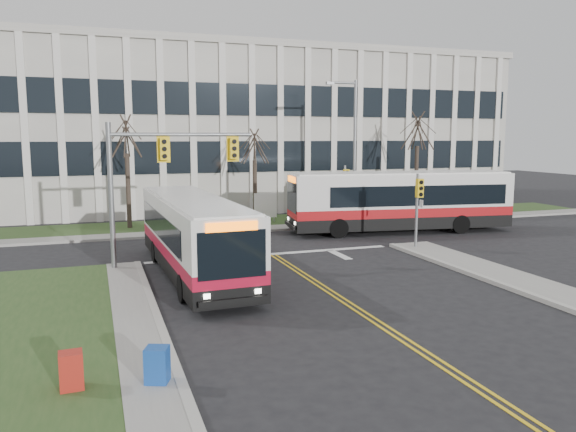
# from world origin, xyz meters

# --- Properties ---
(ground) EXTENTS (120.00, 120.00, 0.00)m
(ground) POSITION_xyz_m (0.00, 0.00, 0.00)
(ground) COLOR black
(ground) RESTS_ON ground
(sidewalk_west) EXTENTS (1.20, 26.00, 0.14)m
(sidewalk_west) POSITION_xyz_m (-7.00, -5.00, 0.07)
(sidewalk_west) COLOR #9E9B93
(sidewalk_west) RESTS_ON ground
(sidewalk_cross) EXTENTS (44.00, 1.60, 0.14)m
(sidewalk_cross) POSITION_xyz_m (5.00, 15.20, 0.07)
(sidewalk_cross) COLOR #9E9B93
(sidewalk_cross) RESTS_ON ground
(building_lawn) EXTENTS (44.00, 5.00, 0.12)m
(building_lawn) POSITION_xyz_m (5.00, 18.00, 0.06)
(building_lawn) COLOR #2C481E
(building_lawn) RESTS_ON ground
(office_building) EXTENTS (40.00, 16.00, 12.00)m
(office_building) POSITION_xyz_m (5.00, 30.00, 6.00)
(office_building) COLOR beige
(office_building) RESTS_ON ground
(mast_arm_signal) EXTENTS (6.11, 0.38, 6.20)m
(mast_arm_signal) POSITION_xyz_m (-5.62, 7.16, 4.26)
(mast_arm_signal) COLOR slate
(mast_arm_signal) RESTS_ON ground
(signal_pole_near) EXTENTS (0.34, 0.39, 3.80)m
(signal_pole_near) POSITION_xyz_m (7.20, 6.90, 2.50)
(signal_pole_near) COLOR slate
(signal_pole_near) RESTS_ON ground
(signal_pole_far) EXTENTS (0.34, 0.39, 3.80)m
(signal_pole_far) POSITION_xyz_m (7.20, 15.40, 2.50)
(signal_pole_far) COLOR slate
(signal_pole_far) RESTS_ON ground
(streetlight) EXTENTS (2.15, 0.25, 9.20)m
(streetlight) POSITION_xyz_m (8.03, 16.20, 5.19)
(streetlight) COLOR slate
(streetlight) RESTS_ON ground
(directory_sign) EXTENTS (1.50, 0.12, 2.00)m
(directory_sign) POSITION_xyz_m (2.50, 17.50, 1.17)
(directory_sign) COLOR slate
(directory_sign) RESTS_ON ground
(tree_left) EXTENTS (1.80, 1.80, 7.70)m
(tree_left) POSITION_xyz_m (-6.00, 18.00, 5.51)
(tree_left) COLOR #42352B
(tree_left) RESTS_ON ground
(tree_mid) EXTENTS (1.80, 1.80, 6.82)m
(tree_mid) POSITION_xyz_m (2.00, 18.20, 4.88)
(tree_mid) COLOR #42352B
(tree_mid) RESTS_ON ground
(tree_right) EXTENTS (1.80, 1.80, 8.25)m
(tree_right) POSITION_xyz_m (14.00, 18.00, 5.91)
(tree_right) COLOR #42352B
(tree_right) RESTS_ON ground
(bus_main) EXTENTS (2.93, 11.73, 3.11)m
(bus_main) POSITION_xyz_m (-4.22, 5.37, 1.55)
(bus_main) COLOR silver
(bus_main) RESTS_ON ground
(bus_cross) EXTENTS (13.32, 4.57, 3.48)m
(bus_cross) POSITION_xyz_m (9.12, 11.90, 1.74)
(bus_cross) COLOR silver
(bus_cross) RESTS_ON ground
(newspaper_box_blue) EXTENTS (0.63, 0.60, 0.95)m
(newspaper_box_blue) POSITION_xyz_m (-6.80, -4.80, 0.47)
(newspaper_box_blue) COLOR #16449C
(newspaper_box_blue) RESTS_ON ground
(newspaper_box_red) EXTENTS (0.52, 0.48, 0.95)m
(newspaper_box_red) POSITION_xyz_m (-8.61, -4.47, 0.47)
(newspaper_box_red) COLOR #A71F15
(newspaper_box_red) RESTS_ON ground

